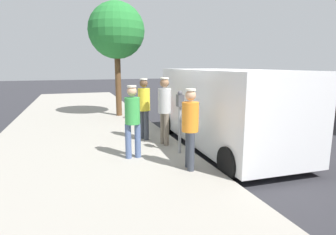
% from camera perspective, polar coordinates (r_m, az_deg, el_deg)
% --- Properties ---
extents(ground_plane, '(80.00, 80.00, 0.00)m').
position_cam_1_polar(ground_plane, '(7.86, 10.48, -6.26)').
color(ground_plane, '#2D2D33').
extents(sidewalk_slab, '(5.00, 32.00, 0.15)m').
position_cam_1_polar(sidewalk_slab, '(6.90, -16.07, -8.26)').
color(sidewalk_slab, '#9E998E').
rests_on(sidewalk_slab, ground).
extents(parking_meter_near, '(0.14, 0.18, 1.52)m').
position_cam_1_polar(parking_meter_near, '(6.64, 2.45, 1.26)').
color(parking_meter_near, gray).
rests_on(parking_meter_near, sidewalk_slab).
extents(pedestrian_in_orange, '(0.34, 0.36, 1.66)m').
position_cam_1_polar(pedestrian_in_orange, '(5.63, 4.56, -1.34)').
color(pedestrian_in_orange, '#383D47').
rests_on(pedestrian_in_orange, sidewalk_slab).
extents(pedestrian_in_green, '(0.36, 0.34, 1.67)m').
position_cam_1_polar(pedestrian_in_green, '(6.35, -7.29, 0.07)').
color(pedestrian_in_green, '#4C608C').
rests_on(pedestrian_in_green, sidewalk_slab).
extents(pedestrian_in_gray, '(0.34, 0.36, 1.80)m').
position_cam_1_polar(pedestrian_in_gray, '(7.38, -0.72, 2.30)').
color(pedestrian_in_gray, '#726656').
rests_on(pedestrian_in_gray, sidewalk_slab).
extents(pedestrian_in_yellow, '(0.34, 0.35, 1.75)m').
position_cam_1_polar(pedestrian_in_yellow, '(7.96, -4.94, 2.62)').
color(pedestrian_in_yellow, '#383D47').
rests_on(pedestrian_in_yellow, sidewalk_slab).
extents(parked_van, '(2.27, 5.26, 2.15)m').
position_cam_1_polar(parked_van, '(7.75, 11.48, 2.21)').
color(parked_van, white).
rests_on(parked_van, ground).
extents(street_tree, '(2.28, 2.28, 4.64)m').
position_cam_1_polar(street_tree, '(12.01, -10.50, 16.99)').
color(street_tree, brown).
rests_on(street_tree, sidewalk_slab).
extents(fire_hydrant, '(0.24, 0.24, 0.86)m').
position_cam_1_polar(fire_hydrant, '(11.15, -6.78, 1.83)').
color(fire_hydrant, red).
rests_on(fire_hydrant, sidewalk_slab).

